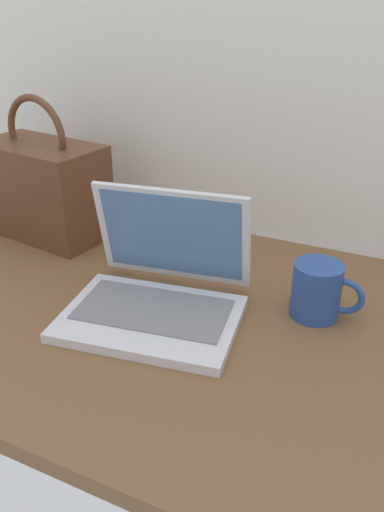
# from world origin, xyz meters

# --- Properties ---
(desk) EXTENTS (1.60, 0.76, 0.03)m
(desk) POSITION_xyz_m (0.00, 0.00, 0.01)
(desk) COLOR brown
(desk) RESTS_ON ground
(laptop) EXTENTS (0.34, 0.31, 0.21)m
(laptop) POSITION_xyz_m (-0.12, -0.01, 0.08)
(laptop) COLOR silver
(laptop) RESTS_ON desk
(coffee_mug) EXTENTS (0.13, 0.09, 0.10)m
(coffee_mug) POSITION_xyz_m (0.15, 0.09, 0.08)
(coffee_mug) COLOR #26478C
(coffee_mug) RESTS_ON desk
(handbag) EXTENTS (0.32, 0.20, 0.33)m
(handbag) POSITION_xyz_m (-0.53, 0.18, 0.15)
(handbag) COLOR #59331E
(handbag) RESTS_ON desk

